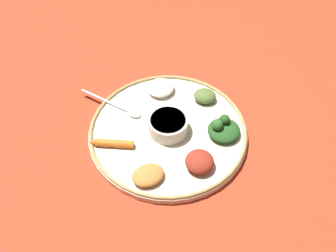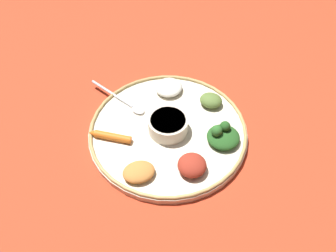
# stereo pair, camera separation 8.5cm
# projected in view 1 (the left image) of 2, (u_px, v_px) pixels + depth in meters

# --- Properties ---
(ground_plane) EXTENTS (2.40, 2.40, 0.00)m
(ground_plane) POSITION_uv_depth(u_px,v_px,m) (168.00, 134.00, 0.87)
(ground_plane) COLOR #B7381E
(platter) EXTENTS (0.37, 0.37, 0.02)m
(platter) POSITION_uv_depth(u_px,v_px,m) (168.00, 132.00, 0.87)
(platter) COLOR beige
(platter) RESTS_ON ground_plane
(platter_rim) EXTENTS (0.36, 0.36, 0.01)m
(platter_rim) POSITION_uv_depth(u_px,v_px,m) (168.00, 129.00, 0.86)
(platter_rim) COLOR tan
(platter_rim) RESTS_ON platter
(center_bowl) EXTENTS (0.09, 0.09, 0.04)m
(center_bowl) POSITION_uv_depth(u_px,v_px,m) (168.00, 124.00, 0.84)
(center_bowl) COLOR beige
(center_bowl) RESTS_ON platter
(spoon) EXTENTS (0.05, 0.17, 0.01)m
(spoon) POSITION_uv_depth(u_px,v_px,m) (120.00, 107.00, 0.90)
(spoon) COLOR silver
(spoon) RESTS_ON platter
(greens_pile) EXTENTS (0.10, 0.10, 0.05)m
(greens_pile) POSITION_uv_depth(u_px,v_px,m) (223.00, 129.00, 0.84)
(greens_pile) COLOR #23511E
(greens_pile) RESTS_ON platter
(carrot_near_spoon) EXTENTS (0.07, 0.09, 0.02)m
(carrot_near_spoon) POSITION_uv_depth(u_px,v_px,m) (112.00, 143.00, 0.82)
(carrot_near_spoon) COLOR orange
(carrot_near_spoon) RESTS_ON platter
(mound_rice_white) EXTENTS (0.08, 0.08, 0.02)m
(mound_rice_white) POSITION_uv_depth(u_px,v_px,m) (161.00, 88.00, 0.93)
(mound_rice_white) COLOR silver
(mound_rice_white) RESTS_ON platter
(mound_beet) EXTENTS (0.09, 0.09, 0.03)m
(mound_beet) POSITION_uv_depth(u_px,v_px,m) (200.00, 162.00, 0.78)
(mound_beet) COLOR maroon
(mound_beet) RESTS_ON platter
(mound_collards) EXTENTS (0.07, 0.07, 0.03)m
(mound_collards) POSITION_uv_depth(u_px,v_px,m) (205.00, 96.00, 0.91)
(mound_collards) COLOR #567033
(mound_collards) RESTS_ON platter
(mound_squash) EXTENTS (0.08, 0.08, 0.02)m
(mound_squash) POSITION_uv_depth(u_px,v_px,m) (148.00, 175.00, 0.77)
(mound_squash) COLOR #C67A38
(mound_squash) RESTS_ON platter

